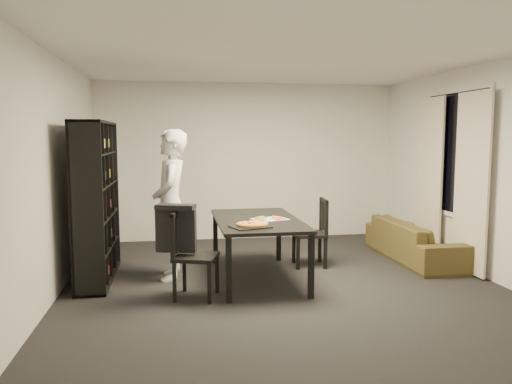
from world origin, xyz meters
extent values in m
cube|color=black|center=(0.00, 0.00, 0.00)|extent=(5.00, 5.50, 0.01)
cube|color=white|center=(0.00, 0.00, 2.60)|extent=(5.00, 5.50, 0.01)
cube|color=white|center=(0.00, 2.75, 1.30)|extent=(5.00, 0.01, 2.60)
cube|color=white|center=(0.00, -2.75, 1.30)|extent=(5.00, 0.01, 2.60)
cube|color=white|center=(-2.50, 0.00, 1.30)|extent=(0.01, 5.50, 2.60)
cube|color=white|center=(2.50, 0.00, 1.30)|extent=(0.01, 5.50, 2.60)
cube|color=black|center=(2.48, 0.60, 1.50)|extent=(0.02, 1.40, 1.60)
cube|color=white|center=(2.48, 0.60, 1.50)|extent=(0.03, 1.52, 1.72)
cube|color=beige|center=(2.40, 0.08, 1.15)|extent=(0.03, 0.70, 2.25)
cube|color=beige|center=(2.40, 1.12, 1.15)|extent=(0.03, 0.70, 2.25)
cube|color=black|center=(-2.16, 0.60, 0.95)|extent=(0.35, 1.50, 1.90)
cube|color=black|center=(-0.25, 0.30, 0.72)|extent=(0.98, 1.76, 0.04)
cube|color=black|center=(-0.69, -0.53, 0.35)|extent=(0.06, 0.06, 0.70)
cube|color=black|center=(0.19, -0.53, 0.35)|extent=(0.06, 0.06, 0.70)
cube|color=black|center=(-0.69, 1.13, 0.35)|extent=(0.06, 0.06, 0.70)
cube|color=black|center=(0.19, 1.13, 0.35)|extent=(0.06, 0.06, 0.70)
cube|color=black|center=(-1.02, -0.31, 0.44)|extent=(0.54, 0.54, 0.04)
cube|color=black|center=(-1.20, -0.25, 0.70)|extent=(0.17, 0.43, 0.46)
cube|color=black|center=(-1.20, -0.25, 0.91)|extent=(0.15, 0.40, 0.05)
cube|color=black|center=(-0.90, -0.54, 0.21)|extent=(0.04, 0.04, 0.42)
cube|color=black|center=(-0.79, -0.18, 0.21)|extent=(0.04, 0.04, 0.42)
cube|color=black|center=(-1.25, -0.43, 0.21)|extent=(0.04, 0.04, 0.42)
cube|color=black|center=(-1.14, -0.08, 0.21)|extent=(0.04, 0.04, 0.42)
cube|color=black|center=(0.53, 0.78, 0.43)|extent=(0.45, 0.45, 0.04)
cube|color=black|center=(0.72, 0.76, 0.67)|extent=(0.07, 0.42, 0.45)
cube|color=black|center=(0.72, 0.76, 0.88)|extent=(0.06, 0.40, 0.05)
cube|color=black|center=(0.37, 0.97, 0.20)|extent=(0.04, 0.04, 0.41)
cube|color=black|center=(0.34, 0.61, 0.20)|extent=(0.04, 0.04, 0.41)
cube|color=black|center=(0.72, 0.94, 0.20)|extent=(0.04, 0.04, 0.41)
cube|color=black|center=(0.70, 0.58, 0.20)|extent=(0.04, 0.04, 0.41)
cube|color=black|center=(-1.22, -0.24, 0.72)|extent=(0.44, 0.21, 0.46)
cube|color=black|center=(-1.22, -0.24, 0.98)|extent=(0.45, 0.30, 0.05)
imported|color=silver|center=(-1.28, 0.48, 0.90)|extent=(0.45, 0.67, 1.81)
cube|color=black|center=(-0.42, -0.24, 0.74)|extent=(0.48, 0.43, 0.01)
cylinder|color=olive|center=(-0.39, -0.21, 0.76)|extent=(0.35, 0.35, 0.02)
cylinder|color=gold|center=(-0.39, -0.21, 0.77)|extent=(0.31, 0.31, 0.01)
cube|color=silver|center=(-0.11, 0.22, 0.74)|extent=(0.48, 0.42, 0.01)
imported|color=#46341C|center=(2.09, 0.86, 0.27)|extent=(0.73, 1.88, 0.55)
camera|label=1|loc=(-1.23, -5.55, 1.72)|focal=35.00mm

